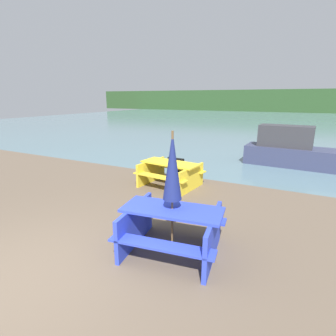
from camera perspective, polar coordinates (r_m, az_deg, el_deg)
The scene contains 8 objects.
ground_plane at distance 4.70m, azimuth -29.93°, elevation -20.70°, with size 60.00×60.00×0.00m, color brown.
water at distance 33.15m, azimuth 21.26°, elevation 9.62°, with size 60.00×50.00×0.00m.
far_treeline at distance 52.99m, azimuth 23.93°, elevation 13.23°, with size 80.00×1.60×4.00m.
picnic_table_blue at distance 4.58m, azimuth 0.90°, elevation -12.52°, with size 1.85×1.60×0.80m.
picnic_table_yellow at distance 7.83m, azimuth 0.49°, elevation -0.80°, with size 1.87×1.57×0.74m.
umbrella_navy at distance 4.19m, azimuth 0.96°, elevation 0.28°, with size 0.31×0.31×2.10m.
boat at distance 11.26m, azimuth 26.89°, elevation 3.09°, with size 4.50×1.47×1.55m.
signboard at distance 8.34m, azimuth 1.69°, elevation -0.33°, with size 0.55×0.08×0.75m.
Camera 1 is at (3.42, -1.90, 2.60)m, focal length 28.00 mm.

